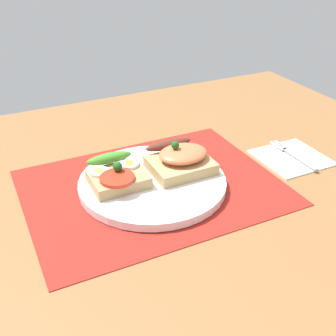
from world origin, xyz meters
TOP-DOWN VIEW (x-y plane):
  - ground_plane at (0.00, 0.00)cm, footprint 120.00×90.00cm
  - placemat at (0.00, 0.00)cm, footprint 43.30×33.00cm
  - plate at (0.00, 0.00)cm, footprint 25.53×25.53cm
  - sandwich_egg_tomato at (-5.85, 1.71)cm, footprint 9.28×9.94cm
  - sandwich_salmon at (5.98, 1.17)cm, footprint 10.75×10.41cm
  - napkin at (28.86, -2.24)cm, footprint 12.57×12.23cm
  - fork at (29.24, -1.83)cm, footprint 1.62×12.90cm

SIDE VIEW (x-z plane):
  - ground_plane at x=0.00cm, z-range -3.20..0.00cm
  - placemat at x=0.00cm, z-range 0.00..0.30cm
  - napkin at x=28.86cm, z-range 0.00..0.60cm
  - fork at x=29.24cm, z-range 0.60..0.92cm
  - plate at x=0.00cm, z-range 0.30..1.72cm
  - sandwich_egg_tomato at x=-5.85cm, z-range 1.15..5.36cm
  - sandwich_salmon at x=5.98cm, z-range 0.92..6.59cm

